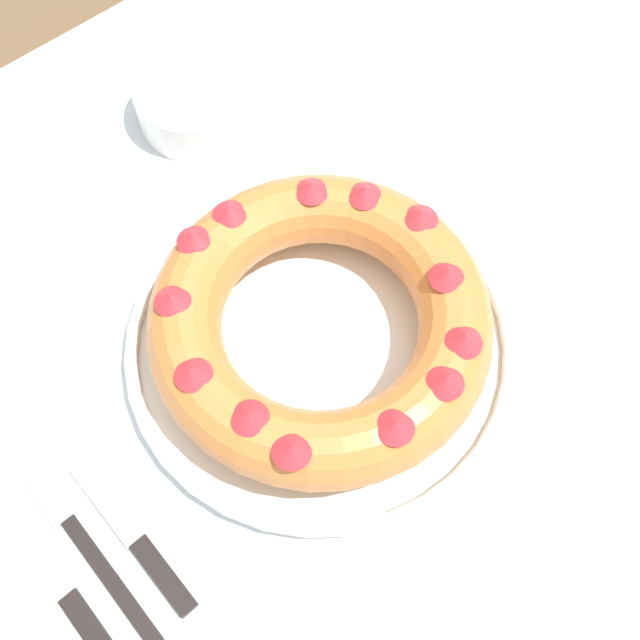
{
  "coord_description": "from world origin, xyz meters",
  "views": [
    {
      "loc": [
        -0.18,
        -0.22,
        1.36
      ],
      "look_at": [
        0.01,
        0.01,
        0.79
      ],
      "focal_mm": 42.0,
      "sensor_mm": 36.0,
      "label": 1
    }
  ],
  "objects_px": {
    "side_bowl": "(197,102)",
    "serving_dish": "(320,342)",
    "cake_knife": "(140,544)",
    "fork": "(85,544)",
    "bundt_cake": "(320,320)",
    "serving_knife": "(70,599)"
  },
  "relations": [
    {
      "from": "cake_knife",
      "to": "side_bowl",
      "type": "relative_size",
      "value": 1.22
    },
    {
      "from": "bundt_cake",
      "to": "serving_knife",
      "type": "distance_m",
      "value": 0.3
    },
    {
      "from": "bundt_cake",
      "to": "serving_dish",
      "type": "bearing_deg",
      "value": 81.32
    },
    {
      "from": "cake_knife",
      "to": "fork",
      "type": "bearing_deg",
      "value": 133.94
    },
    {
      "from": "cake_knife",
      "to": "side_bowl",
      "type": "distance_m",
      "value": 0.46
    },
    {
      "from": "fork",
      "to": "serving_knife",
      "type": "distance_m",
      "value": 0.04
    },
    {
      "from": "serving_dish",
      "to": "cake_knife",
      "type": "relative_size",
      "value": 2.23
    },
    {
      "from": "fork",
      "to": "side_bowl",
      "type": "distance_m",
      "value": 0.46
    },
    {
      "from": "side_bowl",
      "to": "cake_knife",
      "type": "bearing_deg",
      "value": -133.2
    },
    {
      "from": "fork",
      "to": "serving_dish",
      "type": "bearing_deg",
      "value": 0.81
    },
    {
      "from": "cake_knife",
      "to": "serving_knife",
      "type": "bearing_deg",
      "value": 174.09
    },
    {
      "from": "side_bowl",
      "to": "serving_knife",
      "type": "bearing_deg",
      "value": -138.75
    },
    {
      "from": "cake_knife",
      "to": "side_bowl",
      "type": "xyz_separation_m",
      "value": [
        0.32,
        0.34,
        0.02
      ]
    },
    {
      "from": "side_bowl",
      "to": "serving_dish",
      "type": "bearing_deg",
      "value": -106.11
    },
    {
      "from": "serving_knife",
      "to": "cake_knife",
      "type": "height_order",
      "value": "same"
    },
    {
      "from": "serving_dish",
      "to": "fork",
      "type": "distance_m",
      "value": 0.26
    },
    {
      "from": "bundt_cake",
      "to": "cake_knife",
      "type": "distance_m",
      "value": 0.24
    },
    {
      "from": "fork",
      "to": "side_bowl",
      "type": "xyz_separation_m",
      "value": [
        0.35,
        0.31,
        0.02
      ]
    },
    {
      "from": "fork",
      "to": "bundt_cake",
      "type": "bearing_deg",
      "value": 0.8
    },
    {
      "from": "bundt_cake",
      "to": "cake_knife",
      "type": "xyz_separation_m",
      "value": [
        -0.23,
        -0.04,
        -0.05
      ]
    },
    {
      "from": "bundt_cake",
      "to": "side_bowl",
      "type": "relative_size",
      "value": 2.31
    },
    {
      "from": "bundt_cake",
      "to": "serving_knife",
      "type": "xyz_separation_m",
      "value": [
        -0.29,
        -0.04,
        -0.05
      ]
    }
  ]
}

